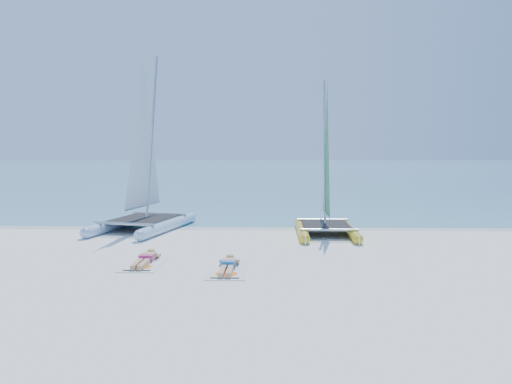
# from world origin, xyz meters

# --- Properties ---
(ground) EXTENTS (140.00, 140.00, 0.00)m
(ground) POSITION_xyz_m (0.00, 0.00, 0.00)
(ground) COLOR white
(ground) RESTS_ON ground
(sea) EXTENTS (140.00, 115.00, 0.01)m
(sea) POSITION_xyz_m (0.00, 63.00, 0.01)
(sea) COLOR #7CCCCF
(sea) RESTS_ON ground
(wet_sand_strip) EXTENTS (140.00, 1.40, 0.01)m
(wet_sand_strip) POSITION_xyz_m (0.00, 5.50, 0.00)
(wet_sand_strip) COLOR silver
(wet_sand_strip) RESTS_ON ground
(catamaran_blue) EXTENTS (3.55, 5.58, 7.04)m
(catamaran_blue) POSITION_xyz_m (-3.87, 4.88, 2.10)
(catamaran_blue) COLOR #B8DAF1
(catamaran_blue) RESTS_ON ground
(catamaran_yellow) EXTENTS (2.08, 4.63, 5.89)m
(catamaran_yellow) POSITION_xyz_m (3.01, 4.36, 1.86)
(catamaran_yellow) COLOR yellow
(catamaran_yellow) RESTS_ON ground
(towel_a) EXTENTS (1.00, 1.85, 0.02)m
(towel_a) POSITION_xyz_m (-2.40, -0.98, 0.01)
(towel_a) COLOR silver
(towel_a) RESTS_ON ground
(sunbather_a) EXTENTS (0.37, 1.73, 0.26)m
(sunbather_a) POSITION_xyz_m (-2.40, -0.79, 0.12)
(sunbather_a) COLOR tan
(sunbather_a) RESTS_ON towel_a
(towel_b) EXTENTS (1.00, 1.85, 0.02)m
(towel_b) POSITION_xyz_m (-0.08, -1.65, 0.01)
(towel_b) COLOR silver
(towel_b) RESTS_ON ground
(sunbather_b) EXTENTS (0.37, 1.73, 0.26)m
(sunbather_b) POSITION_xyz_m (-0.08, -1.46, 0.12)
(sunbather_b) COLOR tan
(sunbather_b) RESTS_ON towel_b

